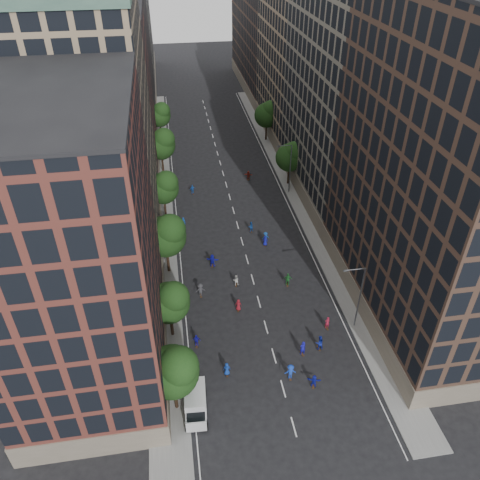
{
  "coord_description": "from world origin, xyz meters",
  "views": [
    {
      "loc": [
        -9.38,
        -25.36,
        41.52
      ],
      "look_at": [
        -0.69,
        29.13,
        2.0
      ],
      "focal_mm": 35.0,
      "sensor_mm": 36.0,
      "label": 1
    }
  ],
  "objects": [
    {
      "name": "ground",
      "position": [
        0.0,
        40.0,
        0.0
      ],
      "size": [
        240.0,
        240.0,
        0.0
      ],
      "primitive_type": "plane",
      "color": "black",
      "rests_on": "ground"
    },
    {
      "name": "sidewalk_left",
      "position": [
        -12.0,
        47.5,
        0.07
      ],
      "size": [
        4.0,
        105.0,
        0.15
      ],
      "primitive_type": "cube",
      "color": "slate",
      "rests_on": "ground"
    },
    {
      "name": "sidewalk_right",
      "position": [
        12.0,
        47.5,
        0.07
      ],
      "size": [
        4.0,
        105.0,
        0.15
      ],
      "primitive_type": "cube",
      "color": "slate",
      "rests_on": "ground"
    },
    {
      "name": "bldg_left_a",
      "position": [
        -19.0,
        11.0,
        15.0
      ],
      "size": [
        14.0,
        22.0,
        30.0
      ],
      "primitive_type": "cube",
      "color": "#5A2922",
      "rests_on": "ground"
    },
    {
      "name": "bldg_left_b",
      "position": [
        -19.0,
        35.0,
        17.0
      ],
      "size": [
        14.0,
        26.0,
        34.0
      ],
      "primitive_type": "cube",
      "color": "#8C775C",
      "rests_on": "ground"
    },
    {
      "name": "bldg_left_c",
      "position": [
        -19.0,
        58.0,
        14.0
      ],
      "size": [
        14.0,
        20.0,
        28.0
      ],
      "primitive_type": "cube",
      "color": "#5A2922",
      "rests_on": "ground"
    },
    {
      "name": "bldg_left_d",
      "position": [
        -19.0,
        82.0,
        16.0
      ],
      "size": [
        14.0,
        28.0,
        32.0
      ],
      "primitive_type": "cube",
      "color": "#2C221D",
      "rests_on": "ground"
    },
    {
      "name": "bldg_left_e",
      "position": [
        -19.0,
        116.0,
        13.0
      ],
      "size": [
        14.0,
        40.0,
        26.0
      ],
      "primitive_type": "cube",
      "color": "#696256",
      "rests_on": "ground"
    },
    {
      "name": "bldg_right_a",
      "position": [
        19.0,
        15.0,
        18.0
      ],
      "size": [
        14.0,
        30.0,
        36.0
      ],
      "primitive_type": "cube",
      "color": "#402C22",
      "rests_on": "ground"
    },
    {
      "name": "bldg_right_b",
      "position": [
        19.0,
        44.0,
        16.5
      ],
      "size": [
        14.0,
        28.0,
        33.0
      ],
      "primitive_type": "cube",
      "color": "#696256",
      "rests_on": "ground"
    },
    {
      "name": "bldg_right_c",
      "position": [
        19.0,
        71.0,
        17.5
      ],
      "size": [
        14.0,
        26.0,
        35.0
      ],
      "primitive_type": "cube",
      "color": "#8C775C",
      "rests_on": "ground"
    },
    {
      "name": "bldg_right_d",
      "position": [
        19.0,
        104.0,
        15.0
      ],
      "size": [
        14.0,
        40.0,
        30.0
      ],
      "primitive_type": "cube",
      "color": "#402C22",
      "rests_on": "ground"
    },
    {
      "name": "tree_left_0",
      "position": [
        -11.01,
        3.85,
        5.96
      ],
      "size": [
        5.2,
        5.2,
        8.83
      ],
      "color": "black",
      "rests_on": "ground"
    },
    {
      "name": "tree_left_1",
      "position": [
        -11.02,
        13.86,
        5.55
      ],
      "size": [
        4.8,
        4.8,
        8.21
      ],
      "color": "black",
      "rests_on": "ground"
    },
    {
      "name": "tree_left_2",
      "position": [
        -10.99,
        25.83,
        6.36
      ],
      "size": [
        5.6,
        5.6,
        9.45
      ],
      "color": "black",
      "rests_on": "ground"
    },
    {
      "name": "tree_left_3",
      "position": [
        -11.02,
        39.85,
        5.82
      ],
      "size": [
        5.0,
        5.0,
        8.58
      ],
      "color": "black",
      "rests_on": "ground"
    },
    {
      "name": "tree_left_4",
      "position": [
        -11.0,
        55.84,
        6.1
      ],
      "size": [
        5.4,
        5.4,
        9.08
      ],
      "color": "black",
      "rests_on": "ground"
    },
    {
      "name": "tree_left_5",
      "position": [
        -11.02,
        71.86,
        5.68
      ],
      "size": [
        4.8,
        4.8,
        8.33
      ],
      "color": "black",
      "rests_on": "ground"
    },
    {
      "name": "tree_right_a",
      "position": [
        11.38,
        47.85,
        5.63
      ],
      "size": [
        5.0,
        5.0,
        8.39
      ],
      "color": "black",
      "rests_on": "ground"
    },
    {
      "name": "tree_right_b",
      "position": [
        11.39,
        67.85,
        5.96
      ],
      "size": [
        5.2,
        5.2,
        8.83
      ],
      "color": "black",
      "rests_on": "ground"
    },
    {
      "name": "streetlamp_near",
      "position": [
        10.37,
        12.0,
        5.17
      ],
      "size": [
        2.64,
        0.22,
        9.06
      ],
      "color": "#595B60",
      "rests_on": "ground"
    },
    {
      "name": "streetlamp_far",
      "position": [
        10.37,
        45.0,
        5.17
      ],
      "size": [
        2.64,
        0.22,
        9.06
      ],
      "color": "#595B60",
      "rests_on": "ground"
    },
    {
      "name": "cargo_van",
      "position": [
        -9.29,
        3.23,
        1.33
      ],
      "size": [
        2.49,
        4.88,
        2.54
      ],
      "rotation": [
        0.0,
        0.0,
        -0.06
      ],
      "color": "silver",
      "rests_on": "ground"
    },
    {
      "name": "skater_0",
      "position": [
        -5.61,
        7.3,
        0.82
      ],
      "size": [
        0.81,
        0.53,
        1.65
      ],
      "primitive_type": "imported",
      "rotation": [
        0.0,
        0.0,
        3.13
      ],
      "color": "navy",
      "rests_on": "ground"
    },
    {
      "name": "skater_1",
      "position": [
        3.21,
        8.77,
        0.96
      ],
      "size": [
        0.77,
        0.57,
        1.92
      ],
      "primitive_type": "imported",
      "rotation": [
        0.0,
        0.0,
        3.3
      ],
      "color": "#1615AD",
      "rests_on": "ground"
    },
    {
      "name": "skater_2",
      "position": [
        5.3,
        9.22,
        0.97
      ],
      "size": [
        1.0,
        0.82,
        1.93
      ],
      "primitive_type": "imported",
      "rotation": [
        0.0,
        0.0,
        3.23
      ],
      "color": "#122093",
      "rests_on": "ground"
    },
    {
      "name": "skater_3",
      "position": [
        1.03,
        5.77,
        0.96
      ],
      "size": [
        1.27,
        0.77,
        1.92
      ],
      "primitive_type": "imported",
      "rotation": [
        0.0,
        0.0,
        3.09
      ],
      "color": "#163BB8",
      "rests_on": "ground"
    },
    {
      "name": "skater_4",
      "position": [
        -8.5,
        11.88,
        0.83
      ],
      "size": [
        1.04,
        0.6,
        1.66
      ],
      "primitive_type": "imported",
      "rotation": [
        0.0,
        0.0,
        2.93
      ],
      "color": "#1A15AF",
      "rests_on": "ground"
    },
    {
      "name": "skater_5",
      "position": [
        3.24,
        4.34,
        0.78
      ],
      "size": [
        1.52,
        0.88,
        1.56
      ],
      "primitive_type": "imported",
      "rotation": [
        0.0,
        0.0,
        2.83
      ],
      "color": "#141CA9",
      "rests_on": "ground"
    },
    {
      "name": "skater_6",
      "position": [
        -2.84,
        16.95,
        0.82
      ],
      "size": [
        0.91,
        0.72,
        1.64
      ],
      "primitive_type": "imported",
      "rotation": [
        0.0,
        0.0,
        2.88
      ],
      "color": "maroon",
      "rests_on": "ground"
    },
    {
      "name": "skater_7",
      "position": [
        7.19,
        12.21,
        0.86
      ],
      "size": [
        0.67,
        0.48,
        1.72
      ],
      "primitive_type": "imported",
      "rotation": [
        0.0,
        0.0,
        3.26
      ],
      "color": "#A11A34",
      "rests_on": "ground"
    },
    {
      "name": "skater_8",
      "position": [
        -2.42,
        21.68,
        0.81
      ],
      "size": [
        0.86,
        0.71,
        1.61
      ],
      "primitive_type": "imported",
      "rotation": [
        0.0,
        0.0,
        3.01
      ],
      "color": "silver",
      "rests_on": "ground"
    },
    {
      "name": "skater_9",
      "position": [
        -7.3,
        20.3,
        0.96
      ],
      "size": [
        1.31,
        0.83,
        1.93
      ],
      "primitive_type": "imported",
      "rotation": [
        0.0,
        0.0,
        3.23
      ],
      "color": "#37373B",
      "rests_on": "ground"
    },
    {
      "name": "skater_10",
      "position": [
        4.4,
        20.6,
        0.95
      ],
      "size": [
        1.17,
        0.63,
        1.89
      ],
      "primitive_type": "imported",
      "rotation": [
        0.0,
        0.0,
        2.99
      ],
      "color": "#23752D",
      "rests_on": "ground"
    },
    {
      "name": "skater_11",
      "position": [
        -5.09,
        26.22,
        0.96
      ],
      "size": [
        1.87,
        1.05,
        1.92
      ],
      "primitive_type": "imported",
      "rotation": [
        0.0,
        0.0,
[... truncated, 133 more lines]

